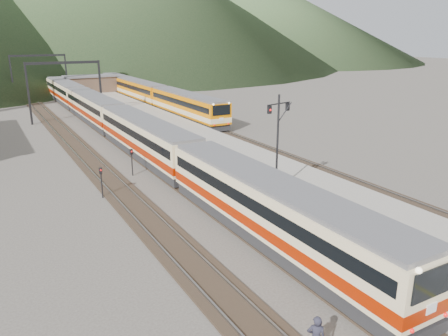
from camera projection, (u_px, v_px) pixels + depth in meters
track_main at (122, 140)px, 48.45m from camera, size 2.60×200.00×0.23m
track_far at (75, 146)px, 46.11m from camera, size 2.60×200.00×0.23m
track_second at (213, 130)px, 53.85m from camera, size 2.60×200.00×0.23m
platform at (175, 135)px, 49.29m from camera, size 8.00×100.00×1.00m
gantry_near at (65, 80)px, 58.01m from camera, size 9.55×0.25×8.00m
gantry_far at (39, 68)px, 78.85m from camera, size 9.55×0.25×8.00m
station_shed at (90, 84)px, 82.03m from camera, size 9.40×4.40×3.10m
hill_c at (226, 9)px, 234.55m from camera, size 160.00×160.00×50.00m
main_train at (115, 120)px, 49.56m from camera, size 2.96×81.06×3.61m
second_train at (140, 91)px, 75.90m from camera, size 2.85×58.48×3.48m
signal_mast at (278, 133)px, 28.75m from camera, size 2.16×0.65×6.61m
short_signal_b at (132, 159)px, 36.09m from camera, size 0.27×0.23×2.27m
short_signal_c at (101, 178)px, 31.10m from camera, size 0.24×0.19×2.27m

